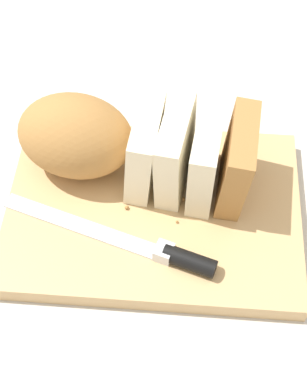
% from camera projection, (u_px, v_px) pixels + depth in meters
% --- Properties ---
extents(ground_plane, '(3.00, 3.00, 0.00)m').
position_uv_depth(ground_plane, '(154.00, 217.00, 0.71)').
color(ground_plane, beige).
extents(cutting_board, '(0.36, 0.26, 0.03)m').
position_uv_depth(cutting_board, '(154.00, 211.00, 0.70)').
color(cutting_board, tan).
rests_on(cutting_board, ground_plane).
extents(bread_loaf, '(0.30, 0.14, 0.11)m').
position_uv_depth(bread_loaf, '(126.00, 144.00, 0.67)').
color(bread_loaf, '#A8753D').
rests_on(bread_loaf, cutting_board).
extents(bread_knife, '(0.26, 0.10, 0.02)m').
position_uv_depth(bread_knife, '(157.00, 250.00, 0.64)').
color(bread_knife, silver).
rests_on(bread_knife, cutting_board).
extents(crumb_near_knife, '(0.01, 0.01, 0.01)m').
position_uv_depth(crumb_near_knife, '(188.00, 201.00, 0.68)').
color(crumb_near_knife, '#A8753D').
rests_on(crumb_near_knife, cutting_board).
extents(crumb_near_loaf, '(0.00, 0.00, 0.00)m').
position_uv_depth(crumb_near_loaf, '(127.00, 208.00, 0.68)').
color(crumb_near_loaf, '#A8753D').
rests_on(crumb_near_loaf, cutting_board).
extents(crumb_stray_left, '(0.00, 0.00, 0.00)m').
position_uv_depth(crumb_stray_left, '(177.00, 222.00, 0.67)').
color(crumb_stray_left, '#A8753D').
rests_on(crumb_stray_left, cutting_board).
extents(crumb_stray_right, '(0.00, 0.00, 0.00)m').
position_uv_depth(crumb_stray_right, '(184.00, 199.00, 0.69)').
color(crumb_stray_right, '#A8753D').
rests_on(crumb_stray_right, cutting_board).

